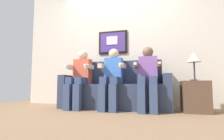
# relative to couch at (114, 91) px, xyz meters

# --- Properties ---
(ground_plane) EXTENTS (5.74, 5.74, 0.00)m
(ground_plane) POSITION_rel_couch_xyz_m (0.00, -0.33, -0.31)
(ground_plane) COLOR #8C6B4C
(back_wall_assembly) EXTENTS (4.41, 0.10, 2.60)m
(back_wall_assembly) POSITION_rel_couch_xyz_m (-0.00, 0.44, 0.99)
(back_wall_assembly) COLOR beige
(back_wall_assembly) RESTS_ON ground_plane
(couch) EXTENTS (2.01, 0.58, 0.90)m
(couch) POSITION_rel_couch_xyz_m (0.00, 0.00, 0.00)
(couch) COLOR #333D56
(couch) RESTS_ON ground_plane
(person_on_left) EXTENTS (0.46, 0.56, 1.11)m
(person_on_left) POSITION_rel_couch_xyz_m (-0.63, -0.17, 0.29)
(person_on_left) COLOR #D8593F
(person_on_left) RESTS_ON ground_plane
(person_in_middle) EXTENTS (0.46, 0.56, 1.11)m
(person_in_middle) POSITION_rel_couch_xyz_m (0.00, -0.17, 0.29)
(person_in_middle) COLOR #3F72CC
(person_in_middle) RESTS_ON ground_plane
(person_on_right) EXTENTS (0.46, 0.56, 1.11)m
(person_on_right) POSITION_rel_couch_xyz_m (0.63, -0.17, 0.29)
(person_on_right) COLOR #8C59A5
(person_on_right) RESTS_ON ground_plane
(side_table_right) EXTENTS (0.40, 0.40, 0.50)m
(side_table_right) POSITION_rel_couch_xyz_m (1.36, -0.11, -0.06)
(side_table_right) COLOR brown
(side_table_right) RESTS_ON ground_plane
(table_lamp) EXTENTS (0.22, 0.22, 0.46)m
(table_lamp) POSITION_rel_couch_xyz_m (1.36, -0.15, 0.55)
(table_lamp) COLOR #333338
(table_lamp) RESTS_ON side_table_right
(spare_remote_on_table) EXTENTS (0.04, 0.13, 0.02)m
(spare_remote_on_table) POSITION_rel_couch_xyz_m (1.39, -0.14, 0.20)
(spare_remote_on_table) COLOR white
(spare_remote_on_table) RESTS_ON side_table_right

